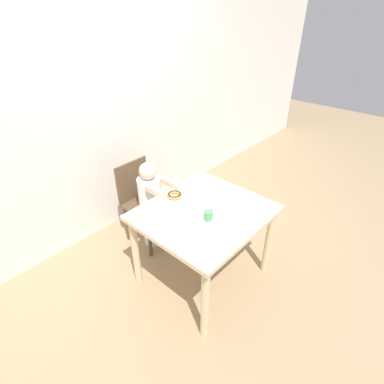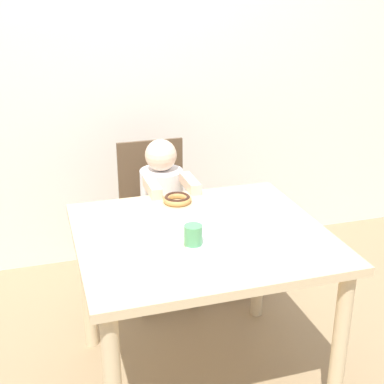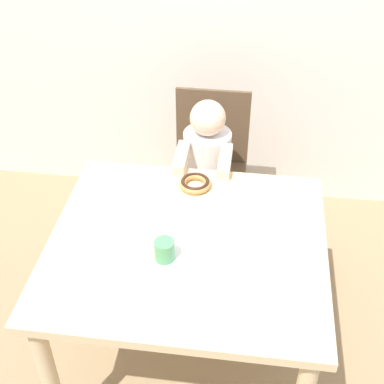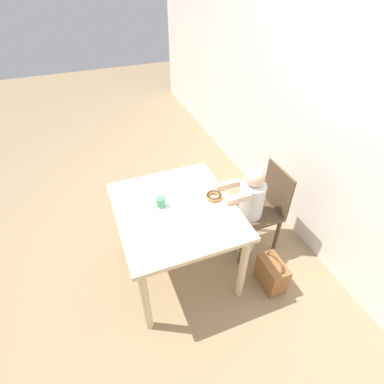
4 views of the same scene
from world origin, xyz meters
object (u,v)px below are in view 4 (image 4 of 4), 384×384
object	(u,v)px
child_figure	(249,211)
cup	(161,202)
chair	(260,211)
donut	(214,196)
handbag	(272,273)

from	to	relation	value
child_figure	cup	xyz separation A→B (m)	(-0.06, -0.75, 0.29)
chair	child_figure	xyz separation A→B (m)	(0.00, -0.12, 0.03)
chair	child_figure	size ratio (longest dim) A/B	0.92
chair	donut	world-z (taller)	chair
chair	donut	distance (m)	0.54
handbag	chair	bearing A→B (deg)	166.24
child_figure	chair	bearing A→B (deg)	90.00
donut	cup	world-z (taller)	cup
chair	cup	world-z (taller)	chair
chair	child_figure	world-z (taller)	child_figure
child_figure	donut	xyz separation A→B (m)	(-0.01, -0.34, 0.27)
donut	handbag	bearing A→B (deg)	38.02
handbag	cup	size ratio (longest dim) A/B	4.73
donut	handbag	xyz separation A→B (m)	(0.45, 0.35, -0.59)
cup	handbag	bearing A→B (deg)	56.78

